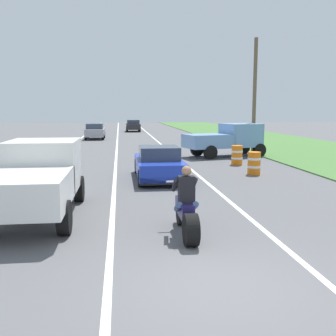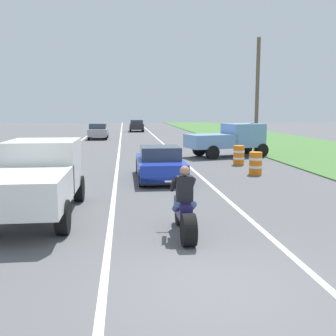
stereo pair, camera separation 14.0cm
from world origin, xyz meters
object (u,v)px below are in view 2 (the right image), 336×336
sports_car_blue (160,164)px  pickup_truck_right_shoulder_light_blue (230,138)px  pickup_truck_left_lane_white (37,176)px  construction_barrel_nearest (255,163)px  distant_car_further_ahead (137,125)px  construction_barrel_mid (239,155)px  motorcycle_with_rider (184,211)px  distant_car_far_ahead (98,131)px

sports_car_blue → pickup_truck_right_shoulder_light_blue: pickup_truck_right_shoulder_light_blue is taller
sports_car_blue → pickup_truck_left_lane_white: 6.54m
construction_barrel_nearest → sports_car_blue: bearing=-170.8°
sports_car_blue → distant_car_further_ahead: bearing=89.7°
pickup_truck_right_shoulder_light_blue → construction_barrel_mid: (-0.49, -3.66, -0.60)m
sports_car_blue → construction_barrel_nearest: size_ratio=4.30×
sports_car_blue → distant_car_further_ahead: 35.65m
motorcycle_with_rider → pickup_truck_right_shoulder_light_blue: bearing=71.3°
motorcycle_with_rider → sports_car_blue: motorcycle_with_rider is taller
construction_barrel_nearest → distant_car_further_ahead: size_ratio=0.25×
construction_barrel_mid → distant_car_far_ahead: (-8.36, 19.06, 0.27)m
sports_car_blue → construction_barrel_nearest: bearing=9.2°
construction_barrel_mid → distant_car_further_ahead: 32.14m
pickup_truck_right_shoulder_light_blue → distant_car_further_ahead: (-4.75, 28.20, -0.33)m
pickup_truck_left_lane_white → construction_barrel_mid: (8.17, 9.14, -0.60)m
sports_car_blue → pickup_truck_right_shoulder_light_blue: (4.92, 7.45, 0.48)m
pickup_truck_right_shoulder_light_blue → construction_barrel_mid: bearing=-97.6°
distant_car_further_ahead → sports_car_blue: bearing=-90.3°
motorcycle_with_rider → distant_car_further_ahead: size_ratio=0.55×
pickup_truck_left_lane_white → motorcycle_with_rider: bearing=-30.4°
motorcycle_with_rider → construction_barrel_mid: 12.15m
motorcycle_with_rider → distant_car_further_ahead: bearing=89.6°
motorcycle_with_rider → construction_barrel_nearest: motorcycle_with_rider is taller
construction_barrel_mid → pickup_truck_right_shoulder_light_blue: bearing=82.4°
construction_barrel_nearest → construction_barrel_mid: bearing=87.1°
motorcycle_with_rider → distant_car_further_ahead: motorcycle_with_rider is taller
pickup_truck_right_shoulder_light_blue → distant_car_further_ahead: pickup_truck_right_shoulder_light_blue is taller
pickup_truck_right_shoulder_light_blue → motorcycle_with_rider: bearing=-108.7°
construction_barrel_mid → distant_car_further_ahead: distant_car_further_ahead is taller
motorcycle_with_rider → pickup_truck_right_shoulder_light_blue: pickup_truck_right_shoulder_light_blue is taller
sports_car_blue → pickup_truck_right_shoulder_light_blue: size_ratio=0.84×
pickup_truck_right_shoulder_light_blue → construction_barrel_mid: pickup_truck_right_shoulder_light_blue is taller
construction_barrel_mid → distant_car_further_ahead: (-4.26, 31.86, 0.27)m
sports_car_blue → construction_barrel_mid: bearing=40.5°
motorcycle_with_rider → sports_car_blue: 7.47m
motorcycle_with_rider → construction_barrel_nearest: bearing=61.7°
construction_barrel_nearest → construction_barrel_mid: size_ratio=1.00×
construction_barrel_mid → sports_car_blue: bearing=-139.5°
motorcycle_with_rider → sports_car_blue: bearing=89.1°
pickup_truck_right_shoulder_light_blue → construction_barrel_nearest: (-0.64, -6.76, -0.60)m
sports_car_blue → pickup_truck_right_shoulder_light_blue: 8.94m
pickup_truck_right_shoulder_light_blue → construction_barrel_mid: size_ratio=5.14×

